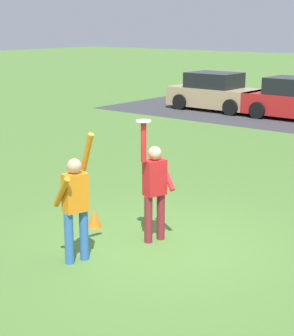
% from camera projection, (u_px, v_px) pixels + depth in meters
% --- Properties ---
extents(ground_plane, '(120.00, 120.00, 0.00)m').
position_uv_depth(ground_plane, '(161.00, 245.00, 9.41)').
color(ground_plane, '#4C7533').
extents(person_catcher, '(0.48, 0.58, 2.08)m').
position_uv_depth(person_catcher, '(155.00, 185.00, 9.34)').
color(person_catcher, maroon).
rests_on(person_catcher, ground_plane).
extents(person_defender, '(0.54, 0.62, 2.04)m').
position_uv_depth(person_defender, '(75.00, 201.00, 8.51)').
color(person_defender, '#3366B7').
rests_on(person_defender, ground_plane).
extents(frisbee_disc, '(0.24, 0.24, 0.02)m').
position_uv_depth(frisbee_disc, '(144.00, 121.00, 8.94)').
color(frisbee_disc, white).
rests_on(frisbee_disc, person_catcher).
extents(parked_car_tan, '(4.13, 2.09, 1.59)m').
position_uv_depth(parked_car_tan, '(216.00, 93.00, 23.93)').
color(parked_car_tan, tan).
rests_on(parked_car_tan, ground_plane).
extents(field_cone_orange, '(0.26, 0.26, 0.32)m').
position_uv_depth(field_cone_orange, '(94.00, 218.00, 10.19)').
color(field_cone_orange, orange).
rests_on(field_cone_orange, ground_plane).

